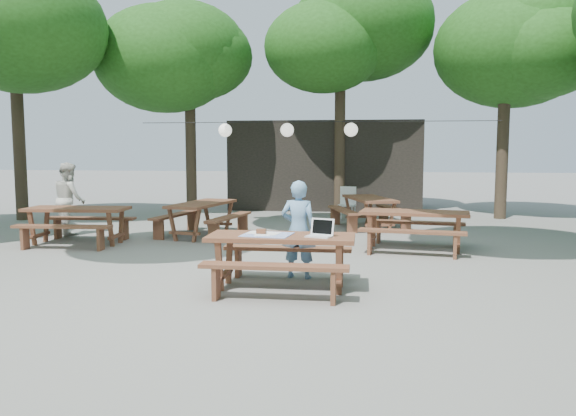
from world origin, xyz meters
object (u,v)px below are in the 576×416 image
(second_person, at_px, (69,199))
(woman, at_px, (299,229))
(plastic_chair, at_px, (347,210))
(picnic_table_nw, at_px, (77,225))
(main_picnic_table, at_px, (281,261))

(second_person, bearing_deg, woman, -163.26)
(woman, xyz_separation_m, plastic_chair, (0.51, 7.05, -0.47))
(second_person, xyz_separation_m, plastic_chair, (6.08, 3.53, -0.56))
(picnic_table_nw, height_order, woman, woman)
(woman, bearing_deg, main_picnic_table, 84.71)
(woman, distance_m, plastic_chair, 7.09)
(main_picnic_table, xyz_separation_m, woman, (0.16, 0.70, 0.34))
(main_picnic_table, bearing_deg, picnic_table_nw, 146.36)
(main_picnic_table, relative_size, woman, 1.37)
(picnic_table_nw, distance_m, plastic_chair, 7.06)
(main_picnic_table, xyz_separation_m, picnic_table_nw, (-4.62, 3.07, 0.00))
(plastic_chair, bearing_deg, picnic_table_nw, -128.22)
(second_person, relative_size, plastic_chair, 1.81)
(picnic_table_nw, xyz_separation_m, plastic_chair, (5.29, 4.68, -0.13))
(second_person, height_order, plastic_chair, second_person)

